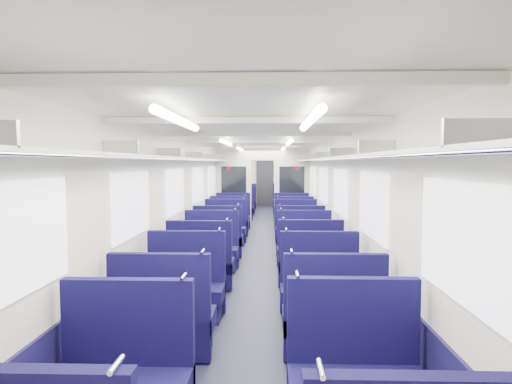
{
  "coord_description": "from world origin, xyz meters",
  "views": [
    {
      "loc": [
        0.21,
        -10.15,
        1.9
      ],
      "look_at": [
        -0.16,
        1.63,
        1.11
      ],
      "focal_mm": 30.42,
      "sensor_mm": 36.0,
      "label": 1
    }
  ],
  "objects_px": {
    "seat_10": "(211,251)",
    "seat_23": "(287,207)",
    "seat_13": "(300,240)",
    "seat_26": "(244,201)",
    "seat_2": "(123,384)",
    "seat_7": "(320,292)",
    "seat_22": "(241,207)",
    "seat_19": "(292,219)",
    "seat_18": "(233,219)",
    "seat_4": "(163,323)",
    "seat_17": "(294,224)",
    "seat_11": "(304,251)",
    "seat_20": "(239,210)",
    "seat_15": "(296,231)",
    "seat_8": "(201,267)",
    "seat_25": "(286,204)",
    "seat_27": "(285,201)",
    "seat_3": "(355,381)",
    "end_door": "(265,183)",
    "seat_9": "(310,265)",
    "seat_16": "(230,223)",
    "seat_21": "(288,210)",
    "seat_5": "(333,324)",
    "bulkhead": "(263,185)",
    "seat_24": "(243,204)",
    "seat_14": "(225,230)"
  },
  "relations": [
    {
      "from": "seat_10",
      "to": "seat_23",
      "type": "height_order",
      "value": "same"
    },
    {
      "from": "seat_13",
      "to": "seat_26",
      "type": "relative_size",
      "value": 1.0
    },
    {
      "from": "seat_2",
      "to": "seat_7",
      "type": "relative_size",
      "value": 1.0
    },
    {
      "from": "seat_22",
      "to": "seat_19",
      "type": "bearing_deg",
      "value": -63.4
    },
    {
      "from": "seat_10",
      "to": "seat_18",
      "type": "bearing_deg",
      "value": 90.0
    },
    {
      "from": "seat_19",
      "to": "seat_4",
      "type": "bearing_deg",
      "value": -101.71
    },
    {
      "from": "seat_17",
      "to": "seat_11",
      "type": "bearing_deg",
      "value": -90.0
    },
    {
      "from": "seat_20",
      "to": "seat_26",
      "type": "height_order",
      "value": "same"
    },
    {
      "from": "seat_4",
      "to": "seat_15",
      "type": "bearing_deg",
      "value": 74.28
    },
    {
      "from": "seat_11",
      "to": "seat_22",
      "type": "relative_size",
      "value": 1.0
    },
    {
      "from": "seat_22",
      "to": "seat_17",
      "type": "bearing_deg",
      "value": -69.31
    },
    {
      "from": "seat_8",
      "to": "seat_19",
      "type": "distance_m",
      "value": 5.93
    },
    {
      "from": "seat_25",
      "to": "seat_27",
      "type": "bearing_deg",
      "value": 90.0
    },
    {
      "from": "seat_10",
      "to": "seat_22",
      "type": "height_order",
      "value": "same"
    },
    {
      "from": "seat_3",
      "to": "seat_27",
      "type": "relative_size",
      "value": 1.0
    },
    {
      "from": "end_door",
      "to": "seat_9",
      "type": "height_order",
      "value": "end_door"
    },
    {
      "from": "seat_16",
      "to": "seat_21",
      "type": "bearing_deg",
      "value": 62.37
    },
    {
      "from": "seat_5",
      "to": "seat_23",
      "type": "height_order",
      "value": "same"
    },
    {
      "from": "seat_17",
      "to": "seat_26",
      "type": "xyz_separation_m",
      "value": [
        -1.66,
        6.56,
        0.0
      ]
    },
    {
      "from": "seat_7",
      "to": "seat_8",
      "type": "height_order",
      "value": "same"
    },
    {
      "from": "seat_17",
      "to": "seat_9",
      "type": "bearing_deg",
      "value": -90.0
    },
    {
      "from": "end_door",
      "to": "seat_13",
      "type": "height_order",
      "value": "end_door"
    },
    {
      "from": "bulkhead",
      "to": "seat_24",
      "type": "relative_size",
      "value": 2.57
    },
    {
      "from": "seat_2",
      "to": "seat_23",
      "type": "height_order",
      "value": "same"
    },
    {
      "from": "seat_20",
      "to": "seat_21",
      "type": "xyz_separation_m",
      "value": [
        1.66,
        -0.04,
        0.0
      ]
    },
    {
      "from": "seat_2",
      "to": "seat_8",
      "type": "bearing_deg",
      "value": 90.0
    },
    {
      "from": "end_door",
      "to": "seat_4",
      "type": "relative_size",
      "value": 1.84
    },
    {
      "from": "seat_15",
      "to": "seat_18",
      "type": "distance_m",
      "value": 2.69
    },
    {
      "from": "seat_2",
      "to": "seat_24",
      "type": "xyz_separation_m",
      "value": [
        0.0,
        13.63,
        0.0
      ]
    },
    {
      "from": "seat_15",
      "to": "seat_20",
      "type": "height_order",
      "value": "same"
    },
    {
      "from": "seat_14",
      "to": "seat_24",
      "type": "bearing_deg",
      "value": 90.0
    },
    {
      "from": "seat_7",
      "to": "seat_27",
      "type": "distance_m",
      "value": 12.55
    },
    {
      "from": "seat_20",
      "to": "seat_16",
      "type": "bearing_deg",
      "value": -90.0
    },
    {
      "from": "seat_8",
      "to": "seat_24",
      "type": "xyz_separation_m",
      "value": [
        0.0,
        10.15,
        0.0
      ]
    },
    {
      "from": "seat_15",
      "to": "seat_20",
      "type": "relative_size",
      "value": 1.0
    },
    {
      "from": "seat_5",
      "to": "seat_2",
      "type": "bearing_deg",
      "value": -143.9
    },
    {
      "from": "seat_10",
      "to": "seat_23",
      "type": "bearing_deg",
      "value": 77.88
    },
    {
      "from": "seat_7",
      "to": "seat_26",
      "type": "bearing_deg",
      "value": 97.63
    },
    {
      "from": "end_door",
      "to": "seat_18",
      "type": "bearing_deg",
      "value": -96.81
    },
    {
      "from": "seat_3",
      "to": "seat_17",
      "type": "bearing_deg",
      "value": 90.0
    },
    {
      "from": "seat_16",
      "to": "seat_27",
      "type": "distance_m",
      "value": 6.81
    },
    {
      "from": "seat_25",
      "to": "seat_11",
      "type": "bearing_deg",
      "value": -90.0
    },
    {
      "from": "seat_2",
      "to": "seat_15",
      "type": "xyz_separation_m",
      "value": [
        1.66,
        7.06,
        0.0
      ]
    },
    {
      "from": "seat_10",
      "to": "seat_21",
      "type": "distance_m",
      "value": 6.94
    },
    {
      "from": "seat_10",
      "to": "seat_27",
      "type": "distance_m",
      "value": 10.32
    },
    {
      "from": "seat_4",
      "to": "seat_11",
      "type": "distance_m",
      "value": 3.88
    },
    {
      "from": "seat_2",
      "to": "seat_4",
      "type": "bearing_deg",
      "value": 90.0
    },
    {
      "from": "seat_3",
      "to": "seat_24",
      "type": "relative_size",
      "value": 1.0
    },
    {
      "from": "bulkhead",
      "to": "seat_19",
      "type": "relative_size",
      "value": 2.57
    },
    {
      "from": "seat_9",
      "to": "seat_15",
      "type": "bearing_deg",
      "value": 90.0
    }
  ]
}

